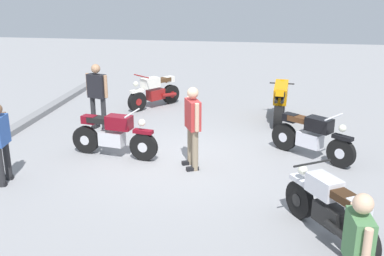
# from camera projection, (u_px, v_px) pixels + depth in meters

# --- Properties ---
(ground_plane) EXTENTS (40.00, 40.00, 0.00)m
(ground_plane) POSITION_uv_depth(u_px,v_px,m) (178.00, 160.00, 10.24)
(ground_plane) COLOR gray
(motorcycle_black_cruiser) EXTENTS (1.37, 1.73, 1.09)m
(motorcycle_black_cruiser) POSITION_uv_depth(u_px,v_px,m) (312.00, 136.00, 10.22)
(motorcycle_black_cruiser) COLOR black
(motorcycle_black_cruiser) RESTS_ON ground
(motorcycle_maroon_cruiser) EXTENTS (0.78, 2.08, 1.09)m
(motorcycle_maroon_cruiser) POSITION_uv_depth(u_px,v_px,m) (113.00, 134.00, 10.32)
(motorcycle_maroon_cruiser) COLOR black
(motorcycle_maroon_cruiser) RESTS_ON ground
(motorcycle_orange_sportbike) EXTENTS (1.96, 0.70, 1.14)m
(motorcycle_orange_sportbike) POSITION_uv_depth(u_px,v_px,m) (280.00, 100.00, 12.92)
(motorcycle_orange_sportbike) COLOR black
(motorcycle_orange_sportbike) RESTS_ON ground
(motorcycle_silver_cruiser) EXTENTS (1.83, 1.21, 1.09)m
(motorcycle_silver_cruiser) POSITION_uv_depth(u_px,v_px,m) (329.00, 208.00, 7.03)
(motorcycle_silver_cruiser) COLOR black
(motorcycle_silver_cruiser) RESTS_ON ground
(motorcycle_cream_vintage) EXTENTS (1.64, 1.31, 1.07)m
(motorcycle_cream_vintage) POSITION_uv_depth(u_px,v_px,m) (155.00, 92.00, 14.30)
(motorcycle_cream_vintage) COLOR black
(motorcycle_cream_vintage) RESTS_ON ground
(person_in_black_shirt) EXTENTS (0.43, 0.67, 1.76)m
(person_in_black_shirt) POSITION_uv_depth(u_px,v_px,m) (97.00, 92.00, 12.01)
(person_in_black_shirt) COLOR #262628
(person_in_black_shirt) RESTS_ON ground
(person_in_red_shirt) EXTENTS (0.64, 0.47, 1.75)m
(person_in_red_shirt) POSITION_uv_depth(u_px,v_px,m) (193.00, 122.00, 9.56)
(person_in_red_shirt) COLOR gray
(person_in_red_shirt) RESTS_ON ground
(person_in_green_shirt) EXTENTS (0.66, 0.34, 1.69)m
(person_in_green_shirt) POSITION_uv_depth(u_px,v_px,m) (357.00, 253.00, 5.10)
(person_in_green_shirt) COLOR #262628
(person_in_green_shirt) RESTS_ON ground
(person_in_blue_shirt) EXTENTS (0.64, 0.35, 1.62)m
(person_in_blue_shirt) POSITION_uv_depth(u_px,v_px,m) (0.00, 139.00, 8.84)
(person_in_blue_shirt) COLOR #262628
(person_in_blue_shirt) RESTS_ON ground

